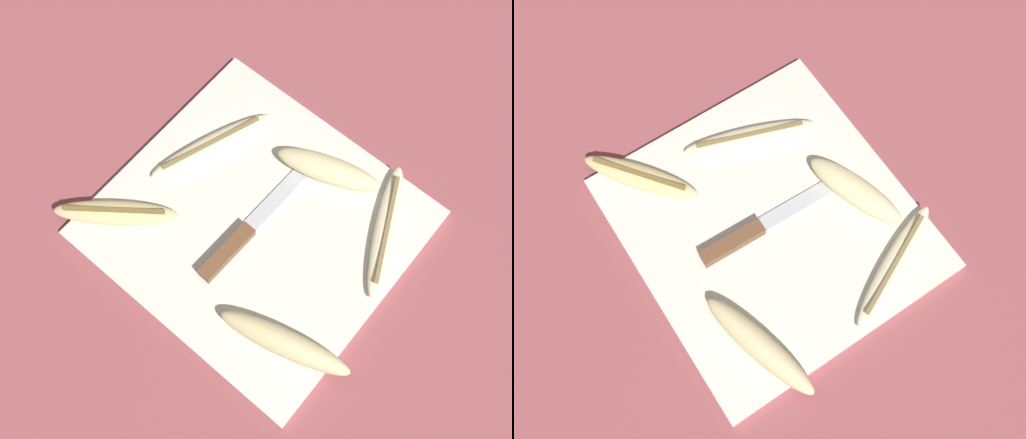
% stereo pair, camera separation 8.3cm
% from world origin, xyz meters
% --- Properties ---
extents(ground_plane, '(4.00, 4.00, 0.00)m').
position_xyz_m(ground_plane, '(0.00, 0.00, 0.00)').
color(ground_plane, '#93474C').
extents(cutting_board, '(0.40, 0.38, 0.01)m').
position_xyz_m(cutting_board, '(0.00, 0.00, 0.01)').
color(cutting_board, silver).
rests_on(cutting_board, ground_plane).
extents(knife, '(0.03, 0.23, 0.02)m').
position_xyz_m(knife, '(-0.00, -0.04, 0.02)').
color(knife, brown).
rests_on(knife, cutting_board).
extents(banana_ripe_center, '(0.18, 0.08, 0.03)m').
position_xyz_m(banana_ripe_center, '(0.14, -0.11, 0.03)').
color(banana_ripe_center, beige).
rests_on(banana_ripe_center, cutting_board).
extents(banana_bright_far, '(0.11, 0.19, 0.02)m').
position_xyz_m(banana_bright_far, '(0.15, 0.10, 0.02)').
color(banana_bright_far, beige).
rests_on(banana_bright_far, cutting_board).
extents(banana_pale_long, '(0.10, 0.20, 0.02)m').
position_xyz_m(banana_pale_long, '(-0.12, 0.05, 0.02)').
color(banana_pale_long, beige).
rests_on(banana_pale_long, cutting_board).
extents(banana_soft_right, '(0.16, 0.09, 0.03)m').
position_xyz_m(banana_soft_right, '(0.03, 0.12, 0.03)').
color(banana_soft_right, beige).
rests_on(banana_soft_right, cutting_board).
extents(banana_spotted_left, '(0.16, 0.13, 0.02)m').
position_xyz_m(banana_spotted_left, '(-0.16, -0.12, 0.02)').
color(banana_spotted_left, '#DBC684').
rests_on(banana_spotted_left, cutting_board).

